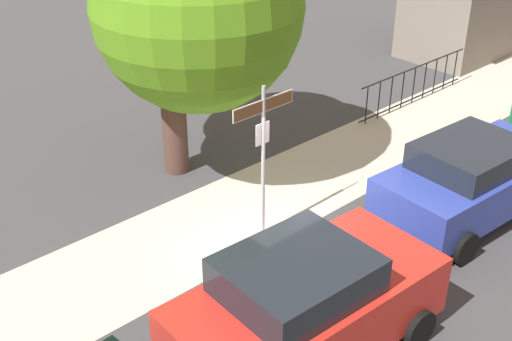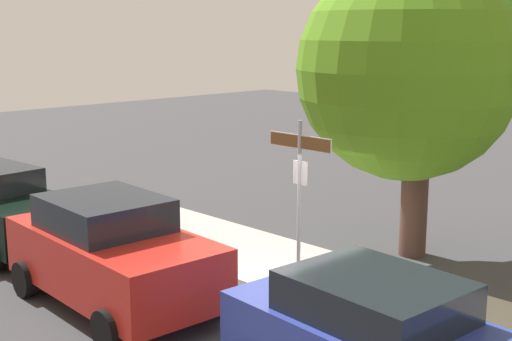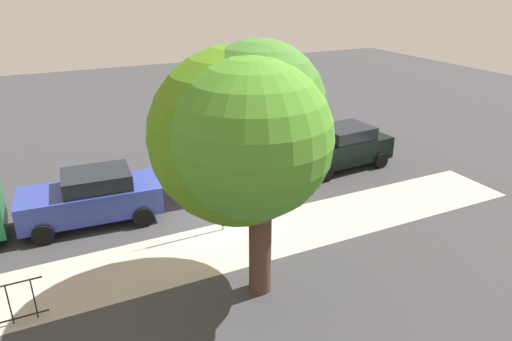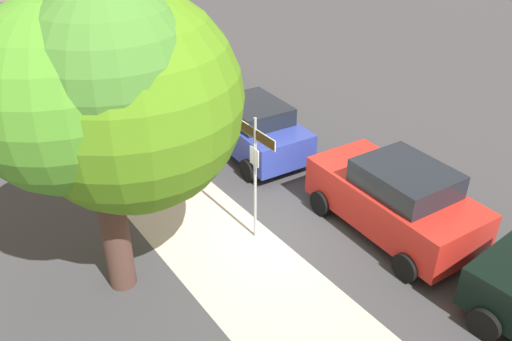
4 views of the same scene
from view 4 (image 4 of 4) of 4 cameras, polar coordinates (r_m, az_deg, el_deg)
name	(u,v)px [view 4 (image 4 of 4)]	position (r m, az deg, el deg)	size (l,w,h in m)	color
ground_plane	(274,234)	(12.47, 1.95, -7.01)	(60.00, 60.00, 0.00)	#38383A
sidewalk_strip	(186,212)	(13.30, -7.78, -4.63)	(24.00, 2.60, 0.00)	#B1A99A
street_sign	(255,158)	(11.24, -0.10, 1.36)	(1.42, 0.07, 3.09)	#9EA0A5
shade_tree	(109,95)	(9.62, -15.98, 8.02)	(4.24, 4.96, 6.15)	#4A3129
car_red	(395,198)	(12.45, 15.12, -2.98)	(4.31, 2.32, 1.87)	red
car_blue	(250,126)	(15.57, -0.62, 4.94)	(4.40, 2.28, 1.70)	#2B3A96
car_green	(183,75)	(19.30, -8.04, 10.44)	(4.37, 2.05, 2.14)	#196F36
iron_fence	(71,124)	(17.43, -19.81, 4.84)	(4.59, 0.04, 1.07)	black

